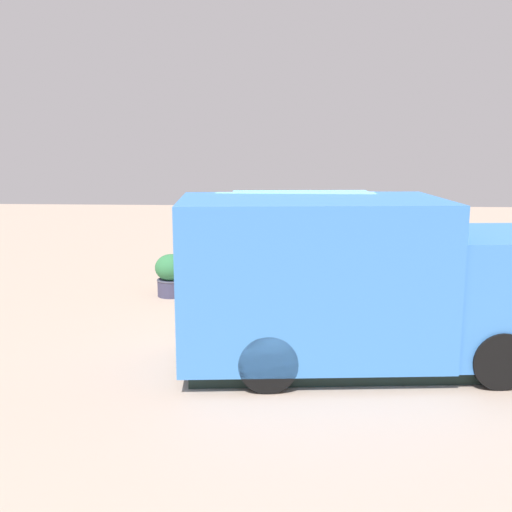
{
  "coord_description": "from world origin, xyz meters",
  "views": [
    {
      "loc": [
        -0.07,
        -10.52,
        3.31
      ],
      "look_at": [
        -0.79,
        1.78,
        0.92
      ],
      "focal_mm": 42.21,
      "sensor_mm": 36.0,
      "label": 1
    }
  ],
  "objects_px": {
    "food_truck": "(355,287)",
    "person_customer": "(192,259)",
    "planter_flowering_near": "(171,274)",
    "planter_flowering_far": "(382,268)"
  },
  "relations": [
    {
      "from": "food_truck",
      "to": "planter_flowering_far",
      "type": "xyz_separation_m",
      "value": [
        1.14,
        4.95,
        -0.76
      ]
    },
    {
      "from": "food_truck",
      "to": "planter_flowering_far",
      "type": "height_order",
      "value": "food_truck"
    },
    {
      "from": "food_truck",
      "to": "person_customer",
      "type": "height_order",
      "value": "food_truck"
    },
    {
      "from": "planter_flowering_near",
      "to": "planter_flowering_far",
      "type": "height_order",
      "value": "planter_flowering_near"
    },
    {
      "from": "planter_flowering_far",
      "to": "person_customer",
      "type": "bearing_deg",
      "value": 166.67
    },
    {
      "from": "planter_flowering_near",
      "to": "planter_flowering_far",
      "type": "relative_size",
      "value": 1.15
    },
    {
      "from": "food_truck",
      "to": "person_customer",
      "type": "distance_m",
      "value": 6.98
    },
    {
      "from": "person_customer",
      "to": "planter_flowering_far",
      "type": "distance_m",
      "value": 4.69
    },
    {
      "from": "person_customer",
      "to": "planter_flowering_near",
      "type": "bearing_deg",
      "value": -92.19
    },
    {
      "from": "person_customer",
      "to": "planter_flowering_far",
      "type": "height_order",
      "value": "person_customer"
    }
  ]
}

